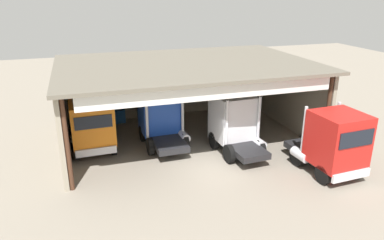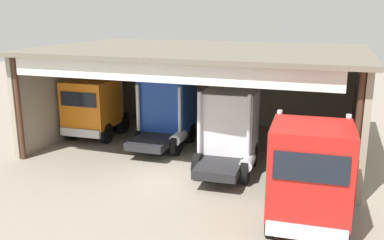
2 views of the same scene
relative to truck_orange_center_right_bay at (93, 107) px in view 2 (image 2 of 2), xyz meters
name	(u,v)px [view 2 (image 2 of 2)]	position (x,y,z in m)	size (l,w,h in m)	color
ground_plane	(164,179)	(6.14, -4.41, -1.80)	(80.00, 80.00, 0.00)	gray
workshop_shed	(207,75)	(6.14, 1.63, 1.88)	(16.08, 11.01, 5.21)	#9E937F
truck_orange_center_right_bay	(93,107)	(0.00, 0.00, 0.00)	(2.72, 4.40, 3.64)	orange
truck_blue_right_bay	(166,110)	(4.36, 0.15, 0.10)	(2.75, 4.74, 3.60)	#1E47B7
truck_white_center_left_bay	(229,129)	(8.41, -2.35, 0.09)	(2.68, 4.61, 3.72)	white
truck_red_left_bay	(309,175)	(12.18, -6.82, 0.10)	(2.81, 4.82, 3.69)	red
oil_drum	(307,127)	(11.36, 4.62, -1.36)	(0.58, 0.58, 0.88)	gold
tool_cart	(164,113)	(2.15, 5.00, -1.30)	(0.90, 0.60, 1.00)	#1E59A5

